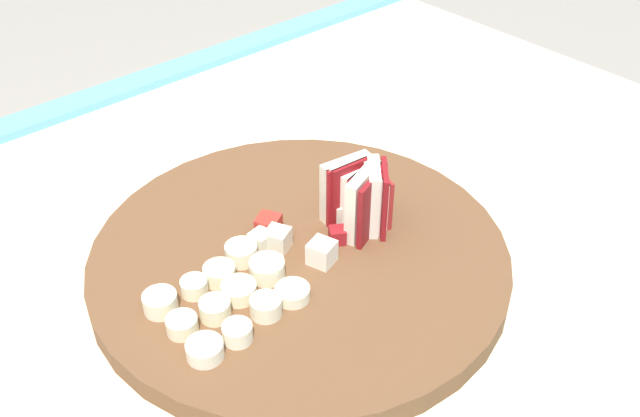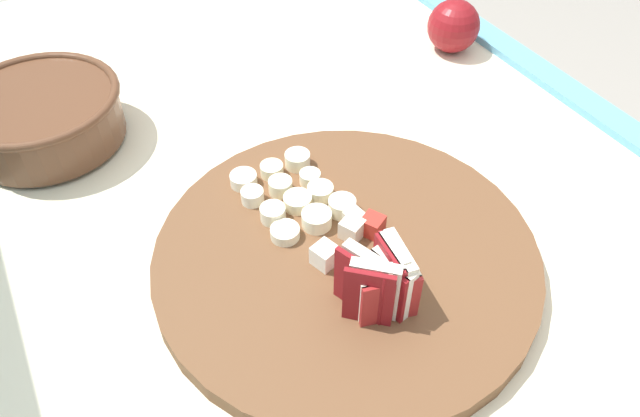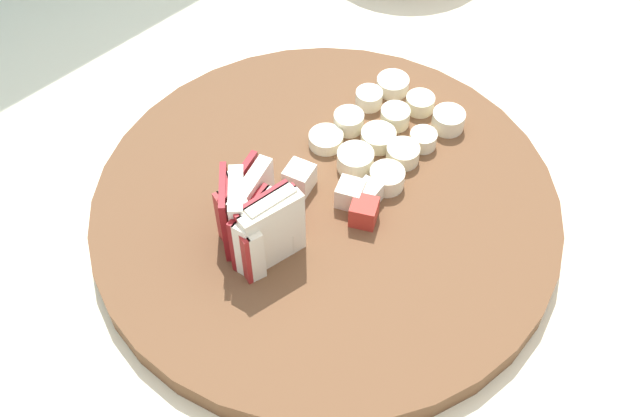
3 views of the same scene
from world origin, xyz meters
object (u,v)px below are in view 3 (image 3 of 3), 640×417
Objects in this scene: apple_wedge_fan at (253,224)px; banana_slice_rows at (387,131)px; cutting_board at (326,209)px; apple_dice_pile at (322,205)px.

apple_wedge_fan is 0.15m from banana_slice_rows.
apple_wedge_fan reaches higher than cutting_board.
cutting_board is 5.81× the size of apple_wedge_fan.
banana_slice_rows is at bearing 2.59° from apple_wedge_fan.
cutting_board is 0.09m from banana_slice_rows.
apple_wedge_fan is 0.60× the size of apple_dice_pile.
apple_dice_pile reaches higher than banana_slice_rows.
apple_wedge_fan is at bearing 168.47° from apple_dice_pile.
banana_slice_rows is (0.15, 0.01, -0.02)m from apple_wedge_fan.
apple_wedge_fan is at bearing -177.41° from banana_slice_rows.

